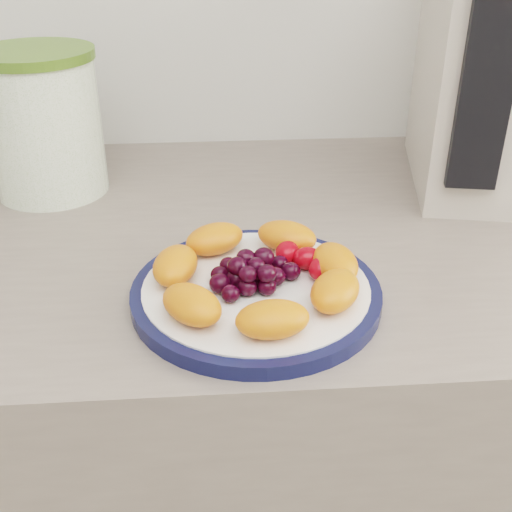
{
  "coord_description": "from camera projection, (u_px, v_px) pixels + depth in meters",
  "views": [
    {
      "loc": [
        -0.14,
        0.51,
        1.25
      ],
      "look_at": [
        -0.1,
        1.03,
        0.95
      ],
      "focal_mm": 45.0,
      "sensor_mm": 36.0,
      "label": 1
    }
  ],
  "objects": [
    {
      "name": "counter",
      "position": [
        311.0,
        478.0,
        1.01
      ],
      "size": [
        3.5,
        0.6,
        0.9
      ],
      "primitive_type": "cube",
      "color": "gray",
      "rests_on": "floor"
    },
    {
      "name": "cabinet_face",
      "position": [
        311.0,
        491.0,
        1.02
      ],
      "size": [
        3.48,
        0.58,
        0.84
      ],
      "primitive_type": "cube",
      "color": "#996A51",
      "rests_on": "floor"
    },
    {
      "name": "plate_rim",
      "position": [
        256.0,
        294.0,
        0.63
      ],
      "size": [
        0.24,
        0.24,
        0.01
      ],
      "primitive_type": "cylinder",
      "color": "#11173E",
      "rests_on": "counter"
    },
    {
      "name": "plate_face",
      "position": [
        256.0,
        293.0,
        0.63
      ],
      "size": [
        0.22,
        0.22,
        0.02
      ],
      "primitive_type": "cylinder",
      "color": "white",
      "rests_on": "counter"
    },
    {
      "name": "canister",
      "position": [
        45.0,
        128.0,
        0.82
      ],
      "size": [
        0.17,
        0.17,
        0.17
      ],
      "primitive_type": "cylinder",
      "rotation": [
        0.0,
        0.0,
        0.24
      ],
      "color": "#417214",
      "rests_on": "counter"
    },
    {
      "name": "canister_lid",
      "position": [
        32.0,
        54.0,
        0.78
      ],
      "size": [
        0.18,
        0.18,
        0.01
      ],
      "primitive_type": "cylinder",
      "rotation": [
        0.0,
        0.0,
        0.24
      ],
      "color": "#507026",
      "rests_on": "canister"
    },
    {
      "name": "appliance_body",
      "position": [
        504.0,
        59.0,
        0.81
      ],
      "size": [
        0.24,
        0.3,
        0.33
      ],
      "primitive_type": "cube",
      "rotation": [
        0.0,
        0.0,
        -0.19
      ],
      "color": "beige",
      "rests_on": "counter"
    },
    {
      "name": "appliance_panel",
      "position": [
        487.0,
        81.0,
        0.7
      ],
      "size": [
        0.06,
        0.03,
        0.25
      ],
      "primitive_type": "cube",
      "rotation": [
        0.0,
        0.0,
        -0.19
      ],
      "color": "black",
      "rests_on": "appliance_body"
    },
    {
      "name": "fruit_plate",
      "position": [
        262.0,
        270.0,
        0.62
      ],
      "size": [
        0.21,
        0.21,
        0.03
      ],
      "color": "orange",
      "rests_on": "plate_face"
    }
  ]
}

